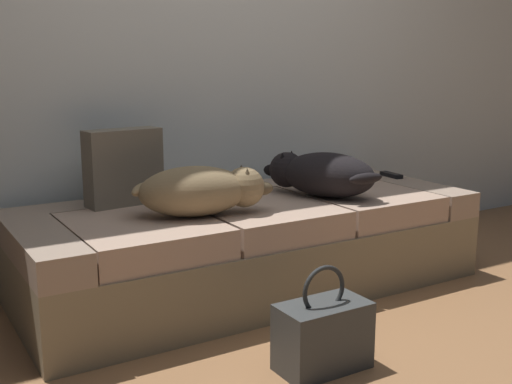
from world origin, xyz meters
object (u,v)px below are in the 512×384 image
at_px(tv_remote, 391,175).
at_px(dog_dark, 321,174).
at_px(dog_tan, 203,190).
at_px(handbag, 323,335).
at_px(throw_pillow, 124,167).
at_px(couch, 250,245).

bearing_deg(tv_remote, dog_dark, -159.14).
bearing_deg(dog_tan, handbag, -80.78).
bearing_deg(tv_remote, throw_pillow, 179.17).
bearing_deg(dog_dark, dog_tan, -175.28).
distance_m(dog_dark, throw_pillow, 0.92).
distance_m(dog_tan, throw_pillow, 0.43).
bearing_deg(couch, handbag, -103.57).
bearing_deg(dog_dark, throw_pillow, 160.00).
height_order(couch, handbag, couch).
bearing_deg(dog_tan, tv_remote, 11.20).
relative_size(tv_remote, throw_pillow, 0.44).
xyz_separation_m(couch, throw_pillow, (-0.52, 0.23, 0.38)).
distance_m(throw_pillow, handbag, 1.20).
distance_m(tv_remote, throw_pillow, 1.52).
distance_m(couch, dog_tan, 0.47).
xyz_separation_m(couch, tv_remote, (0.98, 0.12, 0.22)).
height_order(dog_tan, handbag, dog_tan).
relative_size(dog_dark, throw_pillow, 1.74).
bearing_deg(handbag, couch, 76.43).
bearing_deg(tv_remote, dog_tan, -165.42).
height_order(dog_dark, throw_pillow, throw_pillow).
xyz_separation_m(dog_tan, dog_dark, (0.65, 0.05, 0.00)).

